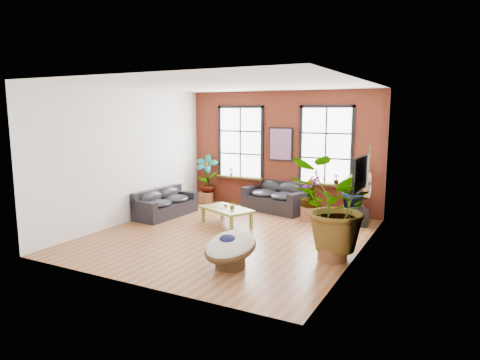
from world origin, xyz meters
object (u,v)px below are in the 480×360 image
object	(u,v)px
sofa_left	(165,204)
coffee_table	(227,210)
papasan_chair	(230,248)
sofa_back	(276,198)

from	to	relation	value
sofa_left	coffee_table	world-z (taller)	sofa_left
sofa_left	papasan_chair	distance (m)	4.47
papasan_chair	sofa_back	bearing A→B (deg)	121.70
sofa_left	coffee_table	xyz separation A→B (m)	(2.01, -0.03, 0.05)
sofa_left	sofa_back	bearing A→B (deg)	-47.38
sofa_left	coffee_table	bearing A→B (deg)	-87.33
sofa_left	coffee_table	size ratio (longest dim) A/B	1.24
sofa_back	papasan_chair	bearing A→B (deg)	-63.37
sofa_back	coffee_table	world-z (taller)	sofa_back
sofa_back	papasan_chair	xyz separation A→B (m)	(1.06, -4.72, -0.01)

